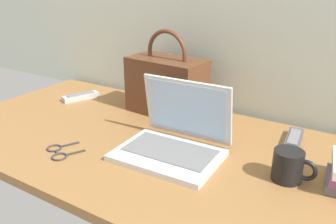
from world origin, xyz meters
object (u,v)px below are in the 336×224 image
(coffee_mug, at_px, (289,165))
(handbag, at_px, (167,85))
(remote_control_near, at_px, (81,97))
(eyeglasses, at_px, (58,152))
(laptop, at_px, (174,139))
(remote_control_far, at_px, (294,140))

(coffee_mug, xyz_separation_m, handbag, (-0.54, 0.24, 0.07))
(remote_control_near, relative_size, eyeglasses, 1.23)
(laptop, relative_size, remote_control_far, 1.93)
(coffee_mug, relative_size, eyeglasses, 0.87)
(coffee_mug, height_order, eyeglasses, coffee_mug)
(coffee_mug, bearing_deg, eyeglasses, -160.94)
(coffee_mug, bearing_deg, remote_control_far, 99.14)
(laptop, distance_m, remote_control_far, 0.40)
(remote_control_far, xyz_separation_m, handbag, (-0.50, 0.01, 0.10))
(laptop, xyz_separation_m, remote_control_far, (0.30, 0.26, -0.03))
(remote_control_far, distance_m, handbag, 0.51)
(remote_control_near, distance_m, eyeglasses, 0.50)
(coffee_mug, height_order, remote_control_far, coffee_mug)
(remote_control_near, bearing_deg, coffee_mug, -10.58)
(coffee_mug, distance_m, remote_control_far, 0.24)
(coffee_mug, bearing_deg, remote_control_near, 169.42)
(coffee_mug, relative_size, handbag, 0.35)
(remote_control_far, relative_size, handbag, 0.50)
(remote_control_near, distance_m, handbag, 0.43)
(remote_control_far, bearing_deg, eyeglasses, -143.00)
(remote_control_far, xyz_separation_m, eyeglasses, (-0.61, -0.46, -0.01))
(laptop, height_order, coffee_mug, laptop)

